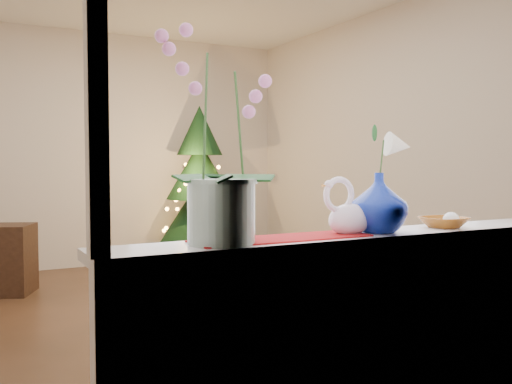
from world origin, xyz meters
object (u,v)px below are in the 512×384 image
at_px(paperweight, 451,220).
at_px(amber_dish, 444,223).
at_px(xmas_tree, 200,186).
at_px(orchid_pot, 221,136).
at_px(swan, 350,207).
at_px(blue_vase, 379,198).

bearing_deg(paperweight, amber_dish, 97.43).
xyz_separation_m(paperweight, xmas_tree, (0.61, 4.37, -0.03)).
relative_size(orchid_pot, paperweight, 10.56).
relative_size(orchid_pot, swan, 2.96).
distance_m(orchid_pot, xmas_tree, 4.66).
bearing_deg(swan, xmas_tree, 63.23).
bearing_deg(orchid_pot, blue_vase, -0.26).
height_order(orchid_pot, xmas_tree, xmas_tree).
bearing_deg(orchid_pot, xmas_tree, 68.77).
distance_m(swan, amber_dish, 0.51).
xyz_separation_m(swan, blue_vase, (0.14, -0.01, 0.03)).
bearing_deg(swan, amber_dish, -12.89).
bearing_deg(blue_vase, paperweight, -5.36).
xyz_separation_m(orchid_pot, paperweight, (1.07, -0.04, -0.34)).
height_order(orchid_pot, amber_dish, orchid_pot).
distance_m(orchid_pot, swan, 0.62).
xyz_separation_m(orchid_pot, amber_dish, (1.07, -0.00, -0.36)).
relative_size(swan, amber_dish, 1.54).
bearing_deg(amber_dish, paperweight, -82.57).
relative_size(blue_vase, paperweight, 3.93).
height_order(blue_vase, amber_dish, blue_vase).
relative_size(blue_vase, xmas_tree, 0.15).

